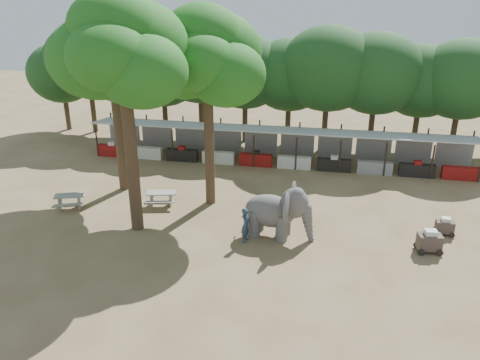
% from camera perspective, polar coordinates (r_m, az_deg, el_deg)
% --- Properties ---
extents(ground, '(100.00, 100.00, 0.00)m').
position_cam_1_polar(ground, '(22.51, 0.02, -9.59)').
color(ground, brown).
rests_on(ground, ground).
extents(vendor_stalls, '(28.00, 2.99, 2.80)m').
position_cam_1_polar(vendor_stalls, '(34.56, 4.49, 3.96)').
color(vendor_stalls, '#A6A8AE').
rests_on(vendor_stalls, ground).
extents(yard_tree_left, '(7.10, 6.90, 11.02)m').
position_cam_1_polar(yard_tree_left, '(29.26, -15.44, 14.13)').
color(yard_tree_left, '#332316').
rests_on(yard_tree_left, ground).
extents(yard_tree_center, '(7.10, 6.90, 12.04)m').
position_cam_1_polar(yard_tree_center, '(23.38, -14.31, 14.97)').
color(yard_tree_center, '#332316').
rests_on(yard_tree_center, ground).
extents(yard_tree_back, '(7.10, 6.90, 11.36)m').
position_cam_1_polar(yard_tree_back, '(26.16, -4.22, 14.75)').
color(yard_tree_back, '#332316').
rests_on(yard_tree_back, ground).
extents(backdrop_trees, '(46.46, 5.95, 8.33)m').
position_cam_1_polar(backdrop_trees, '(38.54, 5.65, 12.41)').
color(backdrop_trees, '#332316').
rests_on(backdrop_trees, ground).
extents(elephant, '(3.76, 2.84, 2.83)m').
position_cam_1_polar(elephant, '(23.91, 4.70, -3.82)').
color(elephant, '#4A4747').
rests_on(elephant, ground).
extents(handler, '(0.49, 0.69, 1.83)m').
position_cam_1_polar(handler, '(23.56, 0.72, -5.51)').
color(handler, '#26384C').
rests_on(handler, ground).
extents(picnic_table_near, '(2.03, 1.94, 0.81)m').
position_cam_1_polar(picnic_table_near, '(29.12, -20.08, -2.22)').
color(picnic_table_near, gray).
rests_on(picnic_table_near, ground).
extents(picnic_table_far, '(1.96, 1.84, 0.83)m').
position_cam_1_polar(picnic_table_far, '(28.07, -9.58, -2.00)').
color(picnic_table_far, gray).
rests_on(picnic_table_far, ground).
extents(cart_front, '(1.31, 0.95, 1.19)m').
position_cam_1_polar(cart_front, '(24.55, 22.09, -6.94)').
color(cart_front, '#382C28').
rests_on(cart_front, ground).
extents(cart_back, '(0.99, 0.65, 0.97)m').
position_cam_1_polar(cart_back, '(26.62, 23.69, -5.19)').
color(cart_back, '#382C28').
rests_on(cart_back, ground).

